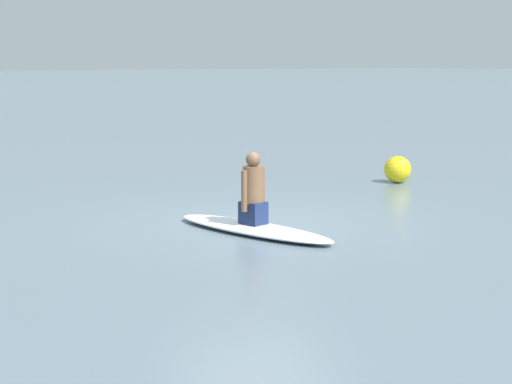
# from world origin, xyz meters

# --- Properties ---
(ground_plane) EXTENTS (400.00, 400.00, 0.00)m
(ground_plane) POSITION_xyz_m (0.00, 0.00, 0.00)
(ground_plane) COLOR slate
(surfboard) EXTENTS (2.89, 1.19, 0.13)m
(surfboard) POSITION_xyz_m (-0.52, 0.42, 0.06)
(surfboard) COLOR white
(surfboard) RESTS_ON ground
(person_paddler) EXTENTS (0.37, 0.44, 0.99)m
(person_paddler) POSITION_xyz_m (-0.52, 0.42, 0.57)
(person_paddler) COLOR navy
(person_paddler) RESTS_ON surfboard
(buoy_marker) EXTENTS (0.52, 0.52, 0.52)m
(buoy_marker) POSITION_xyz_m (1.83, -4.65, 0.26)
(buoy_marker) COLOR yellow
(buoy_marker) RESTS_ON ground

